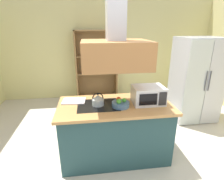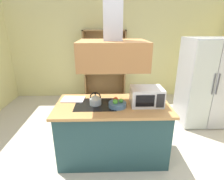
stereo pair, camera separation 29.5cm
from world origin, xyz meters
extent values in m
plane|color=beige|center=(0.00, 0.00, 0.00)|extent=(7.80, 7.80, 0.00)
cube|color=#DDD38A|center=(0.00, 3.00, 1.35)|extent=(6.00, 0.12, 2.70)
cube|color=#214245|center=(-0.19, 0.26, 0.43)|extent=(1.61, 0.78, 0.86)
cube|color=#BB8449|center=(-0.19, 0.26, 0.88)|extent=(1.69, 0.86, 0.04)
cube|color=black|center=(-0.44, 0.26, 0.90)|extent=(0.60, 0.47, 0.00)
cube|color=#A56D3B|center=(-0.19, 0.26, 1.64)|extent=(0.90, 0.70, 0.36)
cube|color=#B1B0B5|center=(-0.19, 0.26, 2.26)|extent=(0.24, 0.24, 0.88)
cube|color=#B1B1B5|center=(1.74, 1.32, 0.89)|extent=(0.90, 0.72, 1.79)
cube|color=#B8BEBA|center=(1.51, 0.95, 0.89)|extent=(0.44, 0.03, 1.75)
cube|color=#B6B6BB|center=(1.96, 0.95, 0.89)|extent=(0.44, 0.03, 1.75)
cylinder|color=#4C4C51|center=(1.70, 0.92, 0.98)|extent=(0.02, 0.02, 0.40)
cylinder|color=#4C4C51|center=(1.78, 0.92, 0.98)|extent=(0.02, 0.02, 0.40)
cube|color=olive|center=(-0.88, 2.74, 0.95)|extent=(0.04, 0.40, 1.90)
cube|color=olive|center=(0.22, 2.74, 0.95)|extent=(0.04, 0.40, 1.90)
cube|color=olive|center=(-0.33, 2.74, 1.88)|extent=(1.14, 0.40, 0.03)
cube|color=olive|center=(-0.33, 2.74, 0.04)|extent=(1.14, 0.40, 0.08)
cube|color=olive|center=(-0.33, 2.93, 0.95)|extent=(1.14, 0.02, 1.90)
cube|color=olive|center=(-0.33, 2.74, 0.76)|extent=(1.06, 0.36, 0.02)
cube|color=olive|center=(-0.33, 2.74, 1.23)|extent=(1.06, 0.36, 0.02)
cylinder|color=white|center=(-0.53, 2.69, 0.80)|extent=(0.18, 0.18, 0.05)
cylinder|color=white|center=(-0.53, 2.69, 0.84)|extent=(0.17, 0.17, 0.05)
cylinder|color=silver|center=(-0.19, 2.70, 1.31)|extent=(0.01, 0.01, 0.12)
cone|color=silver|center=(-0.19, 2.70, 1.41)|extent=(0.07, 0.07, 0.08)
cylinder|color=silver|center=(-0.01, 2.70, 1.31)|extent=(0.01, 0.01, 0.12)
cone|color=silver|center=(-0.01, 2.70, 1.41)|extent=(0.07, 0.07, 0.08)
cylinder|color=#B1C1C7|center=(-0.44, 0.26, 0.95)|extent=(0.17, 0.17, 0.09)
cone|color=#B6C3BE|center=(-0.44, 0.26, 1.03)|extent=(0.16, 0.16, 0.06)
sphere|color=black|center=(-0.44, 0.26, 1.07)|extent=(0.03, 0.03, 0.03)
torus|color=black|center=(-0.44, 0.26, 1.01)|extent=(0.16, 0.02, 0.16)
cube|color=white|center=(-0.80, 0.45, 0.91)|extent=(0.36, 0.27, 0.02)
cube|color=silver|center=(0.30, 0.25, 1.03)|extent=(0.46, 0.34, 0.26)
cube|color=black|center=(0.25, 0.07, 1.03)|extent=(0.26, 0.01, 0.17)
cube|color=#262628|center=(0.46, 0.07, 1.03)|extent=(0.11, 0.01, 0.20)
cylinder|color=#4C7299|center=(-0.12, 0.17, 0.94)|extent=(0.25, 0.25, 0.07)
sphere|color=green|center=(-0.07, 0.17, 1.00)|extent=(0.06, 0.06, 0.06)
sphere|color=red|center=(-0.15, 0.22, 1.00)|extent=(0.07, 0.07, 0.07)
sphere|color=green|center=(-0.15, 0.13, 1.00)|extent=(0.07, 0.07, 0.07)
camera|label=1|loc=(-0.56, -2.14, 2.00)|focal=28.77mm
camera|label=2|loc=(-0.27, -2.16, 2.00)|focal=28.77mm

